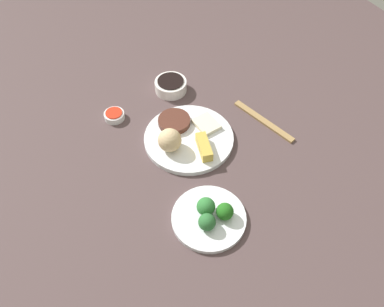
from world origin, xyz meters
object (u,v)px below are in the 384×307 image
(soy_sauce_bowl, at_px, (171,86))
(sauce_ramekin_sweet_and_sour, at_px, (114,116))
(main_plate, at_px, (189,138))
(broccoli_plate, at_px, (209,218))
(chopsticks_pair, at_px, (263,121))

(soy_sauce_bowl, xyz_separation_m, sauce_ramekin_sweet_and_sour, (-0.03, 0.22, -0.01))
(main_plate, relative_size, soy_sauce_bowl, 2.53)
(main_plate, xyz_separation_m, soy_sauce_bowl, (0.23, -0.05, 0.01))
(broccoli_plate, height_order, chopsticks_pair, broccoli_plate)
(main_plate, bearing_deg, chopsticks_pair, -100.54)
(broccoli_plate, bearing_deg, main_plate, -17.25)
(broccoli_plate, bearing_deg, chopsticks_pair, -55.87)
(main_plate, height_order, soy_sauce_bowl, soy_sauce_bowl)
(main_plate, height_order, chopsticks_pair, main_plate)
(main_plate, bearing_deg, soy_sauce_bowl, -12.94)
(main_plate, height_order, broccoli_plate, main_plate)
(sauce_ramekin_sweet_and_sour, distance_m, chopsticks_pair, 0.47)
(sauce_ramekin_sweet_and_sour, height_order, chopsticks_pair, sauce_ramekin_sweet_and_sour)
(soy_sauce_bowl, distance_m, sauce_ramekin_sweet_and_sour, 0.22)
(soy_sauce_bowl, bearing_deg, sauce_ramekin_sweet_and_sour, 98.73)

